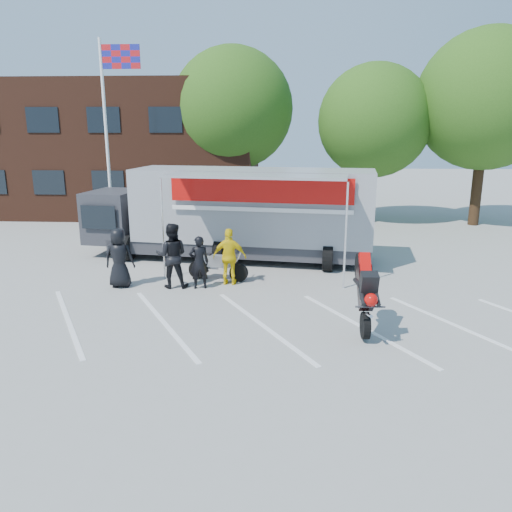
# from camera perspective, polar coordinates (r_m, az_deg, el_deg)

# --- Properties ---
(ground) EXTENTS (100.00, 100.00, 0.00)m
(ground) POSITION_cam_1_polar(r_m,az_deg,el_deg) (11.28, -0.62, -9.75)
(ground) COLOR gray
(ground) RESTS_ON ground
(parking_bay_lines) EXTENTS (18.09, 13.33, 0.01)m
(parking_bay_lines) POSITION_cam_1_polar(r_m,az_deg,el_deg) (12.19, -0.29, -7.80)
(parking_bay_lines) COLOR white
(parking_bay_lines) RESTS_ON ground
(office_building) EXTENTS (18.00, 8.00, 7.00)m
(office_building) POSITION_cam_1_polar(r_m,az_deg,el_deg) (30.25, -17.81, 11.62)
(office_building) COLOR #4A2518
(office_building) RESTS_ON ground
(flagpole) EXTENTS (1.61, 0.12, 8.00)m
(flagpole) POSITION_cam_1_polar(r_m,az_deg,el_deg) (21.43, -16.21, 15.03)
(flagpole) COLOR white
(flagpole) RESTS_ON ground
(tree_left) EXTENTS (6.12, 6.12, 8.64)m
(tree_left) POSITION_cam_1_polar(r_m,az_deg,el_deg) (26.42, -2.70, 16.45)
(tree_left) COLOR #382314
(tree_left) RESTS_ON ground
(tree_mid) EXTENTS (5.44, 5.44, 7.68)m
(tree_mid) POSITION_cam_1_polar(r_m,az_deg,el_deg) (25.63, 13.39, 14.77)
(tree_mid) COLOR #382314
(tree_mid) RESTS_ON ground
(tree_right) EXTENTS (6.46, 6.46, 9.12)m
(tree_right) POSITION_cam_1_polar(r_m,az_deg,el_deg) (26.48, 24.84, 15.87)
(tree_right) COLOR #382314
(tree_right) RESTS_ON ground
(transporter_truck) EXTENTS (10.75, 6.24, 3.24)m
(transporter_truck) POSITION_cam_1_polar(r_m,az_deg,el_deg) (18.16, -1.91, -0.33)
(transporter_truck) COLOR gray
(transporter_truck) RESTS_ON ground
(parked_motorcycle) EXTENTS (2.06, 1.05, 1.03)m
(parked_motorcycle) POSITION_cam_1_polar(r_m,az_deg,el_deg) (15.68, -4.34, -2.75)
(parked_motorcycle) COLOR #B1B1B6
(parked_motorcycle) RESTS_ON ground
(stunt_bike_rider) EXTENTS (0.86, 1.75, 2.03)m
(stunt_bike_rider) POSITION_cam_1_polar(r_m,az_deg,el_deg) (12.19, 11.70, -8.16)
(stunt_bike_rider) COLOR black
(stunt_bike_rider) RESTS_ON ground
(spectator_leather_a) EXTENTS (0.89, 0.59, 1.78)m
(spectator_leather_a) POSITION_cam_1_polar(r_m,az_deg,el_deg) (15.30, -15.36, -0.21)
(spectator_leather_a) COLOR black
(spectator_leather_a) RESTS_ON ground
(spectator_leather_b) EXTENTS (0.65, 0.50, 1.58)m
(spectator_leather_b) POSITION_cam_1_polar(r_m,az_deg,el_deg) (14.73, -6.51, -0.73)
(spectator_leather_b) COLOR black
(spectator_leather_b) RESTS_ON ground
(spectator_leather_c) EXTENTS (1.00, 0.81, 1.94)m
(spectator_leather_c) POSITION_cam_1_polar(r_m,az_deg,el_deg) (14.91, -9.60, 0.04)
(spectator_leather_c) COLOR black
(spectator_leather_c) RESTS_ON ground
(spectator_hivis) EXTENTS (1.03, 0.47, 1.72)m
(spectator_hivis) POSITION_cam_1_polar(r_m,az_deg,el_deg) (15.01, -3.03, -0.09)
(spectator_hivis) COLOR yellow
(spectator_hivis) RESTS_ON ground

